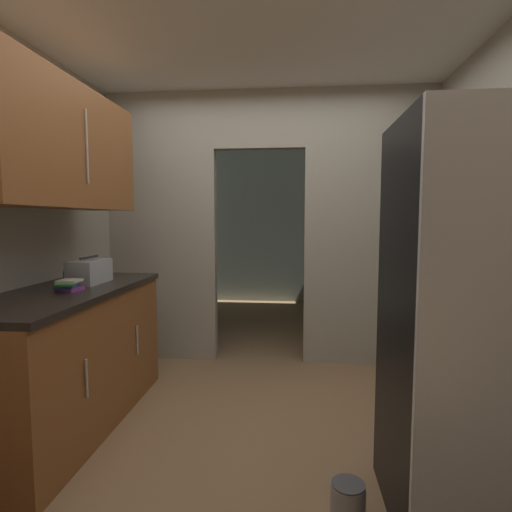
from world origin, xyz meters
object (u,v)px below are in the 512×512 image
(boombox, at_px, (89,272))
(book_stack, at_px, (69,285))
(refrigerator, at_px, (489,326))
(paint_can, at_px, (348,503))

(boombox, xyz_separation_m, book_stack, (0.03, -0.32, -0.05))
(refrigerator, bearing_deg, book_stack, 165.55)
(paint_can, bearing_deg, boombox, 150.26)
(book_stack, xyz_separation_m, paint_can, (1.67, -0.66, -0.86))
(refrigerator, height_order, paint_can, refrigerator)
(refrigerator, xyz_separation_m, paint_can, (-0.60, -0.07, -0.81))
(book_stack, bearing_deg, boombox, 95.08)
(refrigerator, height_order, boombox, refrigerator)
(book_stack, height_order, paint_can, book_stack)
(boombox, bearing_deg, book_stack, -84.92)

